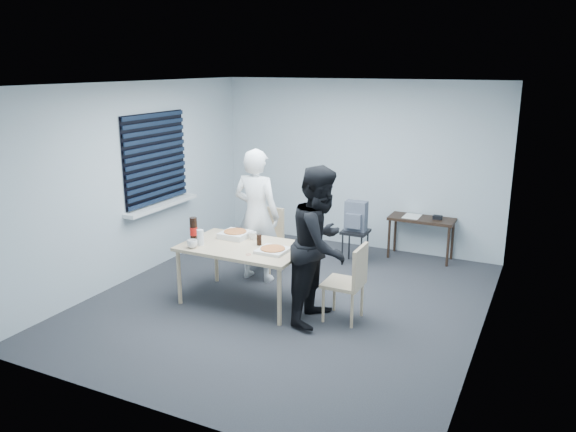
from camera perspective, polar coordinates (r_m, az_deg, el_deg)
The scene contains 19 objects.
room at distance 8.01m, azimuth -13.10°, elevation 4.95°, with size 5.00×5.00×5.00m.
dining_table at distance 6.75m, azimuth -4.47°, elevation -3.48°, with size 1.47×0.93×0.72m.
chair_far at distance 7.81m, azimuth -2.15°, elevation -1.94°, with size 0.42×0.42×0.89m.
chair_right at distance 6.31m, azimuth 6.39°, elevation -6.27°, with size 0.42×0.42×0.89m.
person_white at distance 7.40m, azimuth -3.21°, elevation 0.08°, with size 0.65×0.42×1.77m, color white.
person_black at distance 6.20m, azimuth 3.32°, elevation -2.95°, with size 0.86×0.47×1.77m, color black.
side_table at distance 8.48m, azimuth 13.42°, elevation -0.69°, with size 0.94×0.42×0.63m.
stool at distance 8.14m, azimuth 6.86°, elevation -2.19°, with size 0.36×0.36×0.50m.
backpack at distance 8.04m, azimuth 6.90°, elevation -0.05°, with size 0.31×0.22×0.43m.
pizza_box_a at distance 7.04m, azimuth -5.38°, elevation -1.86°, with size 0.33×0.33×0.08m.
pizza_box_b at distance 6.48m, azimuth -1.56°, elevation -3.47°, with size 0.33×0.33×0.05m.
mug_a at distance 6.71m, azimuth -9.70°, elevation -2.81°, with size 0.12×0.12×0.10m, color white.
mug_b at distance 6.95m, azimuth -3.62°, elevation -1.99°, with size 0.10×0.10×0.09m, color white.
cola_glass at distance 6.71m, azimuth -2.95°, elevation -2.42°, with size 0.06×0.06×0.13m, color black.
soda_bottle at distance 6.92m, azimuth -9.56°, elevation -1.40°, with size 0.09×0.09×0.30m.
plastic_cups at distance 6.78m, azimuth -8.89°, elevation -2.17°, with size 0.08×0.08×0.19m, color silver.
rubber_band at distance 6.41m, azimuth -4.04°, elevation -3.93°, with size 0.06×0.06×0.00m, color red.
papers at distance 8.51m, azimuth 12.49°, elevation -0.02°, with size 0.23×0.32×0.01m, color white.
black_box at distance 8.43m, azimuth 14.94°, elevation -0.14°, with size 0.13×0.09×0.05m, color black.
Camera 1 is at (2.80, -5.72, 2.81)m, focal length 35.00 mm.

